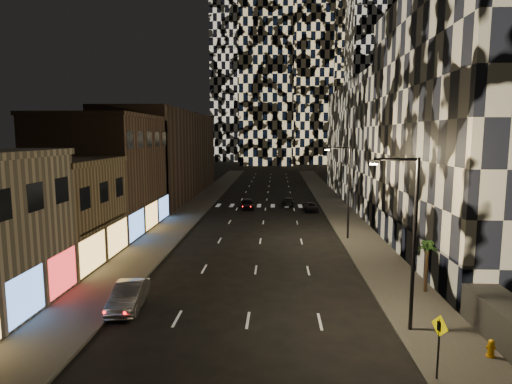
# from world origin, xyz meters

# --- Properties ---
(sidewalk_left) EXTENTS (4.00, 120.00, 0.15)m
(sidewalk_left) POSITION_xyz_m (-10.00, 50.00, 0.07)
(sidewalk_left) COLOR #47443F
(sidewalk_left) RESTS_ON ground
(sidewalk_right) EXTENTS (4.00, 120.00, 0.15)m
(sidewalk_right) POSITION_xyz_m (10.00, 50.00, 0.07)
(sidewalk_right) COLOR #47443F
(sidewalk_right) RESTS_ON ground
(curb_left) EXTENTS (0.20, 120.00, 0.15)m
(curb_left) POSITION_xyz_m (-7.90, 50.00, 0.07)
(curb_left) COLOR #4C4C47
(curb_left) RESTS_ON ground
(curb_right) EXTENTS (0.20, 120.00, 0.15)m
(curb_right) POSITION_xyz_m (7.90, 50.00, 0.07)
(curb_right) COLOR #4C4C47
(curb_right) RESTS_ON ground
(retail_tan) EXTENTS (10.00, 10.00, 8.00)m
(retail_tan) POSITION_xyz_m (-17.00, 21.00, 4.00)
(retail_tan) COLOR #816C4D
(retail_tan) RESTS_ON ground
(retail_brown) EXTENTS (10.00, 15.00, 12.00)m
(retail_brown) POSITION_xyz_m (-17.00, 33.50, 6.00)
(retail_brown) COLOR brown
(retail_brown) RESTS_ON ground
(retail_filler_left) EXTENTS (10.00, 40.00, 14.00)m
(retail_filler_left) POSITION_xyz_m (-17.00, 60.00, 7.00)
(retail_filler_left) COLOR brown
(retail_filler_left) RESTS_ON ground
(midrise_right) EXTENTS (16.00, 25.00, 22.00)m
(midrise_right) POSITION_xyz_m (20.00, 24.50, 11.00)
(midrise_right) COLOR #232326
(midrise_right) RESTS_ON ground
(midrise_base) EXTENTS (0.60, 25.00, 3.00)m
(midrise_base) POSITION_xyz_m (12.30, 24.50, 1.50)
(midrise_base) COLOR #383838
(midrise_base) RESTS_ON ground
(midrise_filler_right) EXTENTS (16.00, 40.00, 18.00)m
(midrise_filler_right) POSITION_xyz_m (20.00, 57.00, 9.00)
(midrise_filler_right) COLOR #232326
(midrise_filler_right) RESTS_ON ground
(tower_right_mid) EXTENTS (20.00, 20.00, 100.00)m
(tower_right_mid) POSITION_xyz_m (35.00, 135.00, 50.00)
(tower_right_mid) COLOR black
(tower_right_mid) RESTS_ON ground
(tower_left_back) EXTENTS (24.00, 24.00, 120.00)m
(tower_left_back) POSITION_xyz_m (-12.00, 165.00, 60.00)
(tower_left_back) COLOR black
(tower_left_back) RESTS_ON ground
(tower_center_low) EXTENTS (18.00, 18.00, 95.00)m
(tower_center_low) POSITION_xyz_m (-2.00, 140.00, 47.50)
(tower_center_low) COLOR black
(tower_center_low) RESTS_ON ground
(streetlight_near) EXTENTS (2.55, 0.25, 9.00)m
(streetlight_near) POSITION_xyz_m (8.35, 10.00, 5.35)
(streetlight_near) COLOR black
(streetlight_near) RESTS_ON sidewalk_right
(streetlight_far) EXTENTS (2.55, 0.25, 9.00)m
(streetlight_far) POSITION_xyz_m (8.35, 30.00, 5.35)
(streetlight_far) COLOR black
(streetlight_far) RESTS_ON sidewalk_right
(car_silver_parked) EXTENTS (1.99, 4.73, 1.52)m
(car_silver_parked) POSITION_xyz_m (-7.20, 12.33, 0.76)
(car_silver_parked) COLOR gray
(car_silver_parked) RESTS_ON ground
(car_dark_midlane) EXTENTS (2.22, 4.40, 1.44)m
(car_dark_midlane) POSITION_xyz_m (-2.49, 47.33, 0.72)
(car_dark_midlane) COLOR black
(car_dark_midlane) RESTS_ON ground
(car_dark_oncoming) EXTENTS (1.80, 4.21, 1.21)m
(car_dark_oncoming) POSITION_xyz_m (3.29, 50.31, 0.61)
(car_dark_oncoming) COLOR black
(car_dark_oncoming) RESTS_ON ground
(car_dark_rightlane) EXTENTS (1.97, 4.05, 1.11)m
(car_dark_rightlane) POSITION_xyz_m (6.20, 45.98, 0.56)
(car_dark_rightlane) COLOR black
(car_dark_rightlane) RESTS_ON ground
(fire_hydrant) EXTENTS (0.41, 0.39, 0.83)m
(fire_hydrant) POSITION_xyz_m (11.43, 7.34, 0.54)
(fire_hydrant) COLOR orange
(fire_hydrant) RESTS_ON sidewalk_right
(ped_sign) EXTENTS (0.37, 0.88, 2.77)m
(ped_sign) POSITION_xyz_m (8.30, 5.39, 2.04)
(ped_sign) COLOR black
(ped_sign) RESTS_ON sidewalk_right
(palm_tree) EXTENTS (1.72, 1.71, 3.38)m
(palm_tree) POSITION_xyz_m (11.26, 15.59, 2.94)
(palm_tree) COLOR #47331E
(palm_tree) RESTS_ON sidewalk_right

